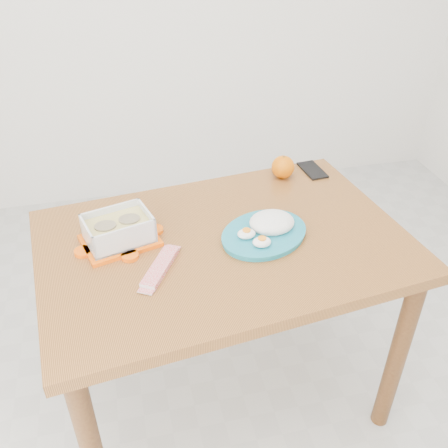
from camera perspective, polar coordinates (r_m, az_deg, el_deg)
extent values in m
plane|color=#B7B7B2|center=(2.03, 2.94, -21.14)|extent=(3.50, 3.50, 0.00)
cube|color=#A0622D|center=(1.57, 0.00, -2.41)|extent=(1.21, 0.88, 0.04)
cylinder|color=brown|center=(1.83, 19.20, -14.06)|extent=(0.06, 0.06, 0.71)
cylinder|color=brown|center=(1.99, -17.25, -8.75)|extent=(0.06, 0.06, 0.71)
cylinder|color=brown|center=(2.20, 9.59, -2.74)|extent=(0.06, 0.06, 0.71)
cube|color=#FF5D07|center=(1.57, -11.79, -1.87)|extent=(0.26, 0.22, 0.01)
cube|color=silver|center=(1.55, -11.99, -0.46)|extent=(0.23, 0.19, 0.08)
cube|color=tan|center=(1.55, -11.96, -0.70)|extent=(0.21, 0.17, 0.05)
cylinder|color=#8E7C5D|center=(1.53, -13.37, -0.50)|extent=(0.08, 0.08, 0.02)
cylinder|color=#8E7C5D|center=(1.55, -10.73, 0.27)|extent=(0.08, 0.08, 0.02)
sphere|color=orange|center=(1.88, 6.76, 6.48)|extent=(0.09, 0.09, 0.09)
cylinder|color=teal|center=(1.57, 4.60, -1.20)|extent=(0.39, 0.39, 0.02)
ellipsoid|color=white|center=(1.57, 5.51, 0.59)|extent=(0.18, 0.18, 0.06)
ellipsoid|color=white|center=(1.53, 2.59, -1.12)|extent=(0.07, 0.07, 0.03)
ellipsoid|color=white|center=(1.50, 4.35, -2.06)|extent=(0.07, 0.07, 0.03)
cube|color=red|center=(1.45, -7.31, -4.91)|extent=(0.13, 0.18, 0.02)
cube|color=black|center=(1.96, 10.08, 6.08)|extent=(0.08, 0.14, 0.01)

